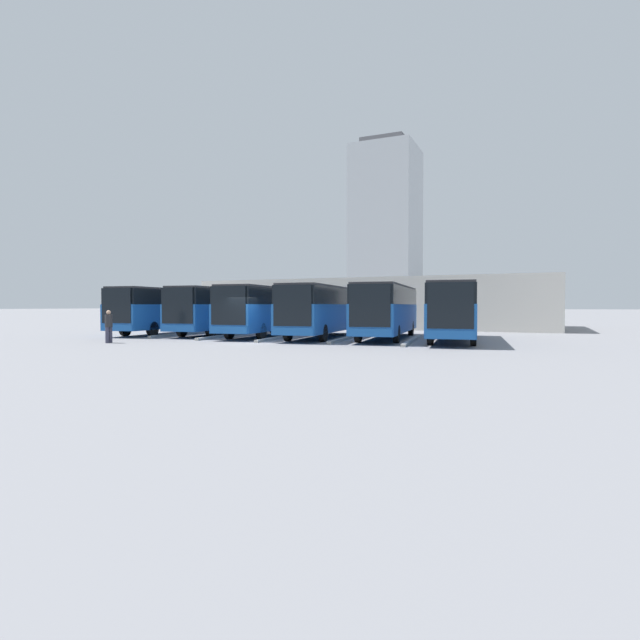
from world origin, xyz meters
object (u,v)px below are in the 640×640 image
(bus_3, at_px, (268,309))
(bus_4, at_px, (222,309))
(bus_0, at_px, (454,309))
(bus_2, at_px, (323,309))
(bus_5, at_px, (169,309))
(bus_1, at_px, (387,309))
(pedestrian, at_px, (109,325))

(bus_3, height_order, bus_4, same)
(bus_0, xyz_separation_m, bus_4, (16.21, -0.17, 0.00))
(bus_2, relative_size, bus_3, 1.00)
(bus_5, bearing_deg, bus_1, 175.86)
(bus_1, relative_size, pedestrian, 6.55)
(bus_0, xyz_separation_m, bus_3, (12.16, 0.36, 0.00))
(bus_1, bearing_deg, bus_3, -3.00)
(bus_4, bearing_deg, pedestrian, 78.33)
(bus_4, distance_m, pedestrian, 9.59)
(bus_2, height_order, bus_3, same)
(bus_0, height_order, pedestrian, bus_0)
(bus_2, xyz_separation_m, bus_4, (8.10, -0.57, 0.00))
(bus_2, distance_m, bus_5, 12.16)
(bus_1, height_order, bus_5, same)
(bus_3, xyz_separation_m, bus_4, (4.05, -0.54, 0.00))
(bus_0, bearing_deg, bus_2, -4.73)
(bus_3, relative_size, bus_4, 1.00)
(bus_1, bearing_deg, bus_4, -7.04)
(bus_3, relative_size, bus_5, 1.00)
(bus_0, xyz_separation_m, bus_1, (4.05, -0.28, 0.00))
(bus_2, distance_m, pedestrian, 12.58)
(bus_2, bearing_deg, bus_3, -7.94)
(bus_2, xyz_separation_m, pedestrian, (8.80, 8.96, -0.86))
(bus_3, distance_m, bus_4, 4.09)
(bus_1, bearing_deg, bus_5, -4.14)
(bus_1, bearing_deg, pedestrian, 29.33)
(bus_4, relative_size, bus_5, 1.00)
(bus_1, relative_size, bus_3, 1.00)
(pedestrian, bearing_deg, bus_0, 120.12)
(bus_1, height_order, bus_2, same)
(bus_2, height_order, bus_5, same)
(bus_1, height_order, bus_3, same)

